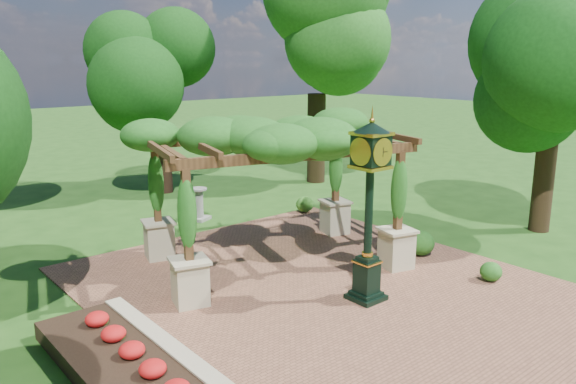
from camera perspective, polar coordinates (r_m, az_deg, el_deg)
ground at (r=13.36m, az=7.04°, el=-11.15°), size 120.00×120.00×0.00m
brick_plaza at (r=13.99m, az=4.01°, el=-9.82°), size 10.00×12.00×0.04m
border_wall at (r=11.11m, az=-12.09°, el=-15.57°), size 0.35×5.00×0.40m
flower_bed at (r=10.79m, az=-16.48°, el=-16.88°), size 1.50×5.00×0.36m
pedestal_clock at (r=12.70m, az=8.28°, el=-0.35°), size 0.84×0.84×4.24m
pergola at (r=14.84m, az=-1.40°, el=5.07°), size 7.41×5.69×4.13m
sundial at (r=19.90m, az=-9.05°, el=-1.42°), size 0.84×0.84×1.14m
shrub_front at (r=15.21m, az=19.92°, el=-7.60°), size 0.72×0.72×0.49m
shrub_mid at (r=16.55m, az=13.32°, el=-5.06°), size 0.89×0.89×0.71m
shrub_back at (r=20.58m, az=1.73°, el=-1.25°), size 0.74×0.74×0.59m
tree_north at (r=23.83m, az=-12.87°, el=11.52°), size 3.94×3.94×7.13m
tree_east_far at (r=25.46m, az=3.03°, el=16.89°), size 4.93×4.93×10.36m
tree_east_near at (r=19.62m, az=25.52°, el=10.98°), size 4.21×4.21×7.49m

